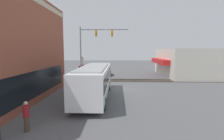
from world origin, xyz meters
The scene contains 9 objects.
ground_plane centered at (0.00, 0.00, 0.00)m, with size 120.00×120.00×0.00m, color #565659.
shop_building centered at (11.53, -12.08, 2.40)m, with size 13.18×10.46×4.79m.
city_bus centered at (-3.82, 2.80, 1.68)m, with size 10.63×2.59×3.04m.
traffic_signal_gantry centered at (4.70, 4.15, 5.58)m, with size 0.42×6.80×7.82m.
crossing_signal centered at (3.18, 5.30, 2.30)m, with size 1.41×1.18×3.81m.
rail_track_near centered at (6.00, 0.00, 0.03)m, with size 2.60×60.00×0.15m.
parked_car_black centered at (11.46, 2.80, 0.64)m, with size 4.32×1.82×1.36m.
pedestrian_by_lamp centered at (-10.90, 5.65, 0.88)m, with size 0.34×0.34×1.72m.
pedestrian_at_crossing centered at (3.89, 5.33, 0.86)m, with size 0.34×0.34×1.69m.
Camera 1 is at (-20.04, 0.61, 4.49)m, focal length 28.00 mm.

